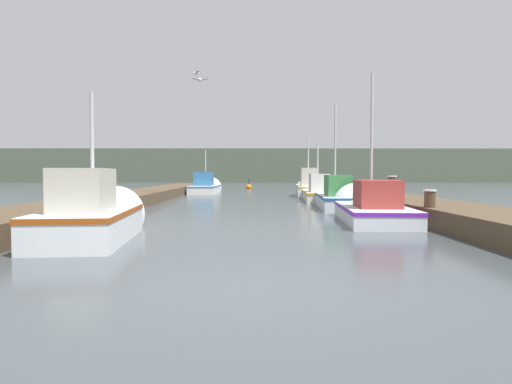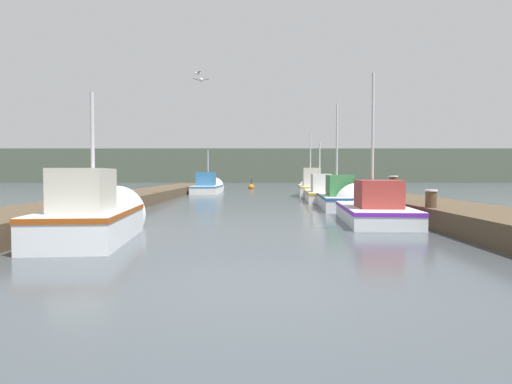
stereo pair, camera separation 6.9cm
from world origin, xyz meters
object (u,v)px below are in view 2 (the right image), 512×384
Objects in this scene: fishing_boat_3 at (318,192)px; mooring_piling_1 at (391,197)px; fishing_boat_5 at (207,187)px; channel_buoy at (250,187)px; seagull_1 at (200,80)px; seagull_lead at (196,73)px; fishing_boat_0 at (94,216)px; fishing_boat_4 at (309,187)px; fishing_boat_1 at (367,208)px; fishing_boat_2 at (334,197)px; mooring_piling_0 at (429,208)px.

fishing_boat_3 is 4.30× the size of mooring_piling_1.
fishing_boat_5 is at bearing 112.31° from mooring_piling_1.
seagull_1 reaches higher than channel_buoy.
fishing_boat_3 reaches higher than channel_buoy.
fishing_boat_3 is 0.93× the size of fishing_boat_5.
seagull_lead reaches higher than seagull_1.
seagull_1 is at bearing 68.93° from fishing_boat_0.
seagull_1 reaches higher than fishing_boat_4.
fishing_boat_1 is at bearing -84.94° from fishing_boat_3.
seagull_1 reaches higher than fishing_boat_3.
mooring_piling_1 is at bearing 10.65° from fishing_boat_1.
fishing_boat_1 is 9.81m from seagull_lead.
fishing_boat_3 is at bearing 98.87° from seagull_lead.
fishing_boat_1 is at bearing -81.68° from channel_buoy.
fishing_boat_2 is 15.35m from fishing_boat_5.
fishing_boat_5 is 22.36m from mooring_piling_0.
channel_buoy is at bearing 99.86° from mooring_piling_0.
mooring_piling_0 is at bearing -75.93° from fishing_boat_2.
seagull_1 is (-1.44, -25.21, 4.40)m from channel_buoy.
seagull_1 is at bearing -16.16° from seagull_lead.
seagull_lead is at bearing 141.13° from fishing_boat_1.
fishing_boat_2 is 1.08× the size of fishing_boat_3.
channel_buoy is at bearing 99.96° from mooring_piling_1.
channel_buoy is (-3.90, 26.68, -0.19)m from fishing_boat_1.
fishing_boat_2 is (6.83, 9.17, -0.06)m from fishing_boat_0.
seagull_1 reaches higher than fishing_boat_0.
fishing_boat_2 is 6.37× the size of mooring_piling_0.
seagull_lead reaches higher than fishing_boat_5.
fishing_boat_4 is at bearing 94.33° from mooring_piling_0.
fishing_boat_4 is (0.02, 9.15, 0.13)m from fishing_boat_2.
mooring_piling_0 is (1.10, -2.11, 0.15)m from fishing_boat_1.
fishing_boat_3 is 9.46m from mooring_piling_1.
mooring_piling_0 is (1.32, -11.60, 0.08)m from fishing_boat_3.
mooring_piling_0 is at bearing -57.85° from fishing_boat_1.
fishing_boat_2 is 4.50m from fishing_boat_3.
fishing_boat_1 reaches higher than mooring_piling_1.
seagull_lead reaches higher than mooring_piling_0.
fishing_boat_5 is at bearing 114.75° from fishing_boat_1.
fishing_boat_3 is at bearing -77.91° from channel_buoy.
fishing_boat_1 is at bearing -68.22° from fishing_boat_5.
fishing_boat_1 is 4.99m from fishing_boat_2.
mooring_piling_1 reaches higher than mooring_piling_0.
fishing_boat_4 reaches higher than fishing_boat_5.
seagull_1 is at bearing -108.50° from fishing_boat_4.
seagull_1 is at bearing -83.25° from fishing_boat_5.
fishing_boat_0 is 8.84m from mooring_piling_1.
fishing_boat_2 is at bearing -85.30° from fishing_boat_3.
fishing_boat_1 is at bearing -84.23° from fishing_boat_2.
fishing_boat_0 is at bearing -88.58° from fishing_boat_5.
fishing_boat_4 is at bearing -120.78° from seagull_1.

